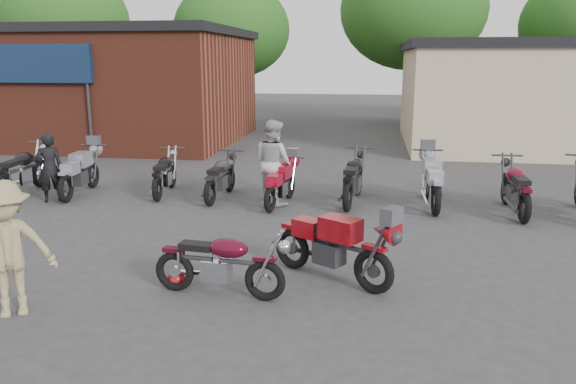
# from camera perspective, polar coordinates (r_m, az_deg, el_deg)

# --- Properties ---
(ground) EXTENTS (90.00, 90.00, 0.00)m
(ground) POSITION_cam_1_polar(r_m,az_deg,el_deg) (7.94, -8.73, -10.11)
(ground) COLOR #333336
(brick_building) EXTENTS (12.00, 8.00, 4.00)m
(brick_building) POSITION_cam_1_polar(r_m,az_deg,el_deg) (23.79, -19.96, 9.84)
(brick_building) COLOR maroon
(brick_building) RESTS_ON ground
(stucco_building) EXTENTS (10.00, 8.00, 3.50)m
(stucco_building) POSITION_cam_1_polar(r_m,az_deg,el_deg) (22.85, 24.73, 8.68)
(stucco_building) COLOR tan
(stucco_building) RESTS_ON ground
(tree_0) EXTENTS (6.56, 6.56, 8.20)m
(tree_0) POSITION_cam_1_polar(r_m,az_deg,el_deg) (33.20, -21.42, 14.15)
(tree_0) COLOR #1D4713
(tree_0) RESTS_ON ground
(tree_1) EXTENTS (5.92, 5.92, 7.40)m
(tree_1) POSITION_cam_1_polar(r_m,az_deg,el_deg) (29.83, -5.67, 14.39)
(tree_1) COLOR #1D4713
(tree_1) RESTS_ON ground
(tree_2) EXTENTS (7.04, 7.04, 8.80)m
(tree_2) POSITION_cam_1_polar(r_m,az_deg,el_deg) (29.02, 12.49, 15.56)
(tree_2) COLOR #1D4713
(tree_2) RESTS_ON ground
(vintage_motorcycle) EXTENTS (1.85, 0.79, 1.04)m
(vintage_motorcycle) POSITION_cam_1_polar(r_m,az_deg,el_deg) (7.63, -6.82, -6.82)
(vintage_motorcycle) COLOR #450819
(vintage_motorcycle) RESTS_ON ground
(sportbike) EXTENTS (2.06, 1.64, 1.17)m
(sportbike) POSITION_cam_1_polar(r_m,az_deg,el_deg) (8.08, 4.62, -5.14)
(sportbike) COLOR maroon
(sportbike) RESTS_ON ground
(helmet) EXTENTS (0.30, 0.30, 0.24)m
(helmet) POSITION_cam_1_polar(r_m,az_deg,el_deg) (8.17, -11.26, -8.65)
(helmet) COLOR #AB1215
(helmet) RESTS_ON ground
(person_dark) EXTENTS (0.67, 0.64, 1.55)m
(person_dark) POSITION_cam_1_polar(r_m,az_deg,el_deg) (13.60, -23.08, 2.28)
(person_dark) COLOR black
(person_dark) RESTS_ON ground
(person_light) EXTENTS (1.15, 1.13, 1.87)m
(person_light) POSITION_cam_1_polar(r_m,az_deg,el_deg) (12.32, -1.50, 3.05)
(person_light) COLOR #AEADA9
(person_light) RESTS_ON ground
(person_tan) EXTENTS (1.29, 1.12, 1.73)m
(person_tan) POSITION_cam_1_polar(r_m,az_deg,el_deg) (7.74, -26.64, -5.22)
(person_tan) COLOR #99895F
(person_tan) RESTS_ON ground
(row_bike_0) EXTENTS (0.83, 2.19, 1.25)m
(row_bike_0) POSITION_cam_1_polar(r_m,az_deg,el_deg) (14.68, -25.39, 2.20)
(row_bike_0) COLOR black
(row_bike_0) RESTS_ON ground
(row_bike_1) EXTENTS (0.85, 2.09, 1.18)m
(row_bike_1) POSITION_cam_1_polar(r_m,az_deg,el_deg) (14.10, -20.41, 2.11)
(row_bike_1) COLOR gray
(row_bike_1) RESTS_ON ground
(row_bike_2) EXTENTS (0.85, 1.97, 1.11)m
(row_bike_2) POSITION_cam_1_polar(r_m,az_deg,el_deg) (13.59, -12.42, 2.07)
(row_bike_2) COLOR black
(row_bike_2) RESTS_ON ground
(row_bike_3) EXTENTS (0.74, 1.94, 1.11)m
(row_bike_3) POSITION_cam_1_polar(r_m,az_deg,el_deg) (12.95, -6.86, 1.75)
(row_bike_3) COLOR #28272A
(row_bike_3) RESTS_ON ground
(row_bike_4) EXTENTS (0.89, 1.88, 1.05)m
(row_bike_4) POSITION_cam_1_polar(r_m,az_deg,el_deg) (12.29, -0.74, 1.07)
(row_bike_4) COLOR #A40D27
(row_bike_4) RESTS_ON ground
(row_bike_5) EXTENTS (0.94, 2.20, 1.24)m
(row_bike_5) POSITION_cam_1_polar(r_m,az_deg,el_deg) (12.55, 6.70, 1.68)
(row_bike_5) COLOR black
(row_bike_5) RESTS_ON ground
(row_bike_6) EXTENTS (0.76, 2.14, 1.23)m
(row_bike_6) POSITION_cam_1_polar(r_m,az_deg,el_deg) (12.54, 14.40, 1.33)
(row_bike_6) COLOR #9A9EA8
(row_bike_6) RESTS_ON ground
(row_bike_7) EXTENTS (0.69, 2.08, 1.20)m
(row_bike_7) POSITION_cam_1_polar(r_m,az_deg,el_deg) (12.51, 22.13, 0.66)
(row_bike_7) COLOR #530A1B
(row_bike_7) RESTS_ON ground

